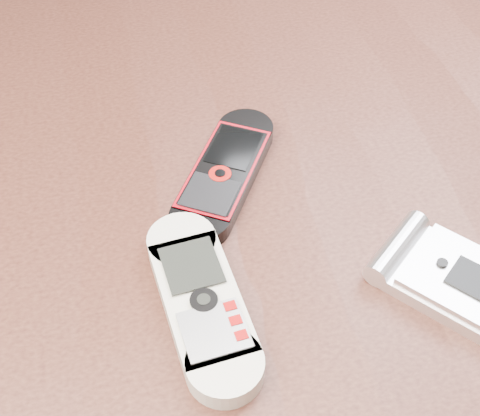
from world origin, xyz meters
The scene contains 4 objects.
table centered at (0.00, 0.00, 0.64)m, with size 1.20×0.80×0.75m.
nokia_white centered at (-0.03, -0.07, 0.76)m, with size 0.05×0.14×0.02m, color beige.
nokia_black_red centered at (0.00, 0.04, 0.76)m, with size 0.04×0.14×0.01m, color black.
motorola_razr centered at (0.13, -0.09, 0.76)m, with size 0.06×0.12×0.02m, color silver.
Camera 1 is at (-0.06, -0.30, 1.10)m, focal length 50.00 mm.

